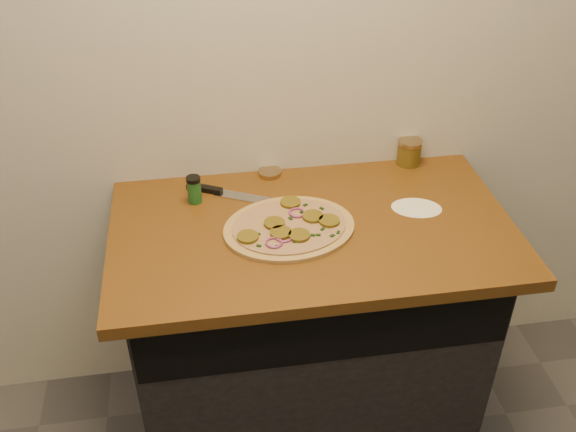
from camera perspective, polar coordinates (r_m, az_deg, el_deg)
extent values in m
cube|color=beige|center=(1.99, 0.65, 15.45)|extent=(4.00, 0.02, 2.70)
cube|color=black|center=(2.24, 1.76, -10.05)|extent=(1.10, 0.60, 0.86)
cube|color=brown|center=(1.93, 2.16, -1.24)|extent=(1.20, 0.70, 0.04)
cylinder|color=tan|center=(1.89, 0.11, -1.06)|extent=(0.43, 0.43, 0.01)
cylinder|color=#CEBA88|center=(1.88, 0.11, -0.85)|extent=(0.37, 0.37, 0.01)
cylinder|color=brown|center=(1.97, 0.21, 1.22)|extent=(0.06, 0.06, 0.01)
cylinder|color=brown|center=(1.88, -1.22, -0.64)|extent=(0.06, 0.06, 0.01)
cylinder|color=brown|center=(1.91, 2.22, -0.04)|extent=(0.06, 0.06, 0.01)
cylinder|color=brown|center=(1.90, 3.69, -0.43)|extent=(0.06, 0.06, 0.01)
cylinder|color=brown|center=(1.83, 1.00, -1.72)|extent=(0.06, 0.06, 0.01)
cylinder|color=brown|center=(1.83, -3.60, -1.85)|extent=(0.06, 0.06, 0.01)
cylinder|color=brown|center=(1.84, -0.65, -1.48)|extent=(0.06, 0.06, 0.01)
torus|color=#85316E|center=(1.93, 0.80, 0.30)|extent=(0.05, 0.05, 0.01)
torus|color=#85316E|center=(1.81, -1.25, -2.38)|extent=(0.05, 0.05, 0.01)
torus|color=#85316E|center=(1.83, -0.35, -1.87)|extent=(0.05, 0.05, 0.01)
cube|color=black|center=(1.86, 4.49, -1.45)|extent=(0.01, 0.02, 0.00)
cube|color=black|center=(1.97, 1.56, 0.99)|extent=(0.02, 0.01, 0.00)
cube|color=black|center=(1.95, 3.01, 0.68)|extent=(0.02, 0.02, 0.00)
cube|color=black|center=(1.84, 3.97, -1.75)|extent=(0.02, 0.01, 0.00)
cube|color=black|center=(1.84, 2.71, -1.69)|extent=(0.02, 0.01, 0.00)
cube|color=black|center=(1.84, 2.21, -1.72)|extent=(0.02, 0.01, 0.00)
cube|color=black|center=(1.82, 0.62, -2.26)|extent=(0.02, 0.02, 0.00)
cube|color=black|center=(1.87, 3.10, -1.17)|extent=(0.02, 0.02, 0.00)
cube|color=black|center=(1.80, -2.61, -2.66)|extent=(0.02, 0.01, 0.00)
cube|color=black|center=(1.80, -1.10, -2.76)|extent=(0.02, 0.02, 0.00)
cube|color=black|center=(1.84, -2.69, -1.64)|extent=(0.02, 0.01, 0.00)
cube|color=black|center=(1.91, 0.21, -0.21)|extent=(0.01, 0.02, 0.00)
cube|color=black|center=(1.93, 1.28, 0.36)|extent=(0.02, 0.01, 0.00)
cube|color=#B7BAC1|center=(2.03, -3.61, 1.61)|extent=(0.21, 0.13, 0.00)
cube|color=black|center=(2.08, -7.43, 2.43)|extent=(0.12, 0.07, 0.02)
cylinder|color=#9E845B|center=(2.14, -1.63, 3.88)|extent=(0.08, 0.08, 0.02)
cylinder|color=maroon|center=(2.23, 10.71, 5.46)|extent=(0.08, 0.08, 0.08)
cylinder|color=#9E845B|center=(2.21, 10.84, 6.47)|extent=(0.08, 0.08, 0.01)
cylinder|color=#1C5B22|center=(2.01, -8.32, 2.18)|extent=(0.04, 0.04, 0.08)
cylinder|color=black|center=(1.99, -8.43, 3.26)|extent=(0.04, 0.04, 0.01)
cylinder|color=white|center=(2.02, 11.35, 0.71)|extent=(0.19, 0.19, 0.00)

